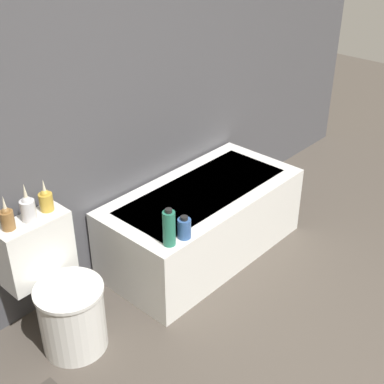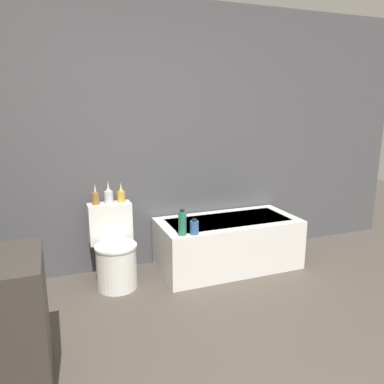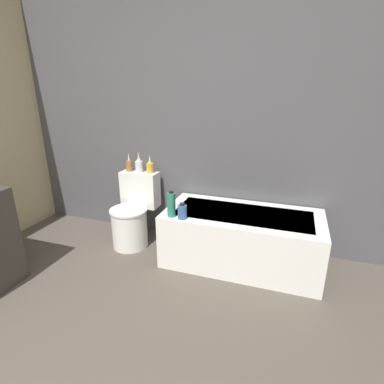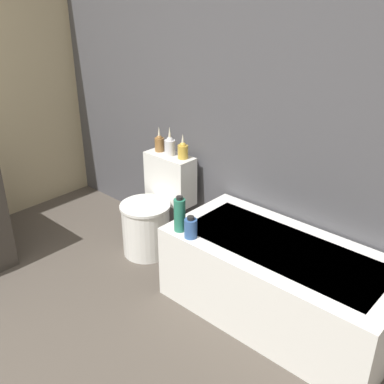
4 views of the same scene
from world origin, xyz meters
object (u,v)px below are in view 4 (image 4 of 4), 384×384
object	(u,v)px
vase_gold	(159,143)
shampoo_bottle_tall	(180,215)
toilet	(154,211)
shampoo_bottle_short	(191,228)
vase_silver	(170,145)
bathtub	(279,282)
vase_bronze	(183,150)

from	to	relation	value
vase_gold	shampoo_bottle_tall	bearing A→B (deg)	-35.68
toilet	vase_gold	xyz separation A→B (m)	(-0.12, 0.19, 0.48)
toilet	shampoo_bottle_short	distance (m)	0.77
toilet	shampoo_bottle_tall	xyz separation A→B (m)	(0.56, -0.30, 0.29)
vase_gold	vase_silver	xyz separation A→B (m)	(0.12, -0.01, 0.01)
toilet	vase_gold	distance (m)	0.53
bathtub	vase_gold	distance (m)	1.39
toilet	vase_gold	bearing A→B (deg)	122.23
toilet	shampoo_bottle_short	size ratio (longest dim) A/B	5.12
bathtub	shampoo_bottle_tall	size ratio (longest dim) A/B	6.01
shampoo_bottle_short	shampoo_bottle_tall	bearing A→B (deg)	171.61
toilet	vase_bronze	distance (m)	0.53
toilet	vase_bronze	size ratio (longest dim) A/B	3.82
vase_silver	shampoo_bottle_tall	bearing A→B (deg)	-40.72
toilet	vase_silver	bearing A→B (deg)	90.00
vase_gold	vase_silver	world-z (taller)	vase_silver
vase_silver	shampoo_bottle_short	xyz separation A→B (m)	(0.66, -0.50, -0.23)
bathtub	vase_gold	bearing A→B (deg)	169.89
bathtub	toilet	world-z (taller)	toilet
toilet	vase_gold	world-z (taller)	vase_gold
toilet	shampoo_bottle_short	bearing A→B (deg)	-25.21
vase_silver	shampoo_bottle_tall	xyz separation A→B (m)	(0.56, -0.48, -0.19)
shampoo_bottle_tall	shampoo_bottle_short	xyz separation A→B (m)	(0.11, -0.02, -0.05)
vase_silver	shampoo_bottle_short	world-z (taller)	vase_silver
vase_gold	vase_bronze	world-z (taller)	vase_gold
shampoo_bottle_tall	shampoo_bottle_short	size ratio (longest dim) A/B	1.65
vase_silver	shampoo_bottle_tall	distance (m)	0.76
bathtub	shampoo_bottle_tall	bearing A→B (deg)	-155.72
toilet	vase_bronze	xyz separation A→B (m)	(0.12, 0.20, 0.47)
shampoo_bottle_tall	toilet	bearing A→B (deg)	151.97
vase_bronze	vase_silver	bearing A→B (deg)	-173.36
vase_bronze	shampoo_bottle_short	bearing A→B (deg)	-43.10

